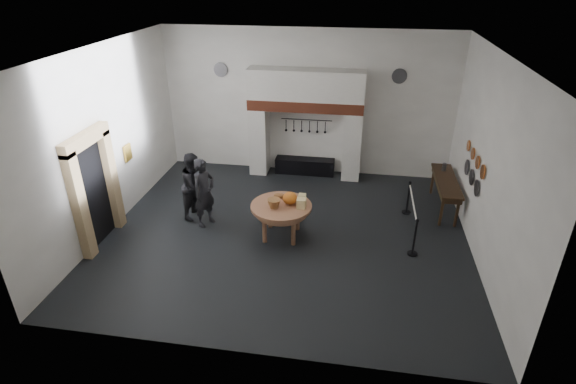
% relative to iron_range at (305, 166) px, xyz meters
% --- Properties ---
extents(floor, '(9.00, 8.00, 0.02)m').
position_rel_iron_range_xyz_m(floor, '(0.00, -3.72, -0.25)').
color(floor, black).
rests_on(floor, ground).
extents(ceiling, '(9.00, 8.00, 0.02)m').
position_rel_iron_range_xyz_m(ceiling, '(0.00, -3.72, 4.25)').
color(ceiling, silver).
rests_on(ceiling, wall_back).
extents(wall_back, '(9.00, 0.02, 4.50)m').
position_rel_iron_range_xyz_m(wall_back, '(0.00, 0.28, 2.00)').
color(wall_back, white).
rests_on(wall_back, floor).
extents(wall_front, '(9.00, 0.02, 4.50)m').
position_rel_iron_range_xyz_m(wall_front, '(0.00, -7.72, 2.00)').
color(wall_front, white).
rests_on(wall_front, floor).
extents(wall_left, '(0.02, 8.00, 4.50)m').
position_rel_iron_range_xyz_m(wall_left, '(-4.50, -3.72, 2.00)').
color(wall_left, white).
rests_on(wall_left, floor).
extents(wall_right, '(0.02, 8.00, 4.50)m').
position_rel_iron_range_xyz_m(wall_right, '(4.50, -3.72, 2.00)').
color(wall_right, white).
rests_on(wall_right, floor).
extents(chimney_pier_left, '(0.55, 0.70, 2.15)m').
position_rel_iron_range_xyz_m(chimney_pier_left, '(-1.48, -0.07, 0.82)').
color(chimney_pier_left, silver).
rests_on(chimney_pier_left, floor).
extents(chimney_pier_right, '(0.55, 0.70, 2.15)m').
position_rel_iron_range_xyz_m(chimney_pier_right, '(1.48, -0.07, 0.82)').
color(chimney_pier_right, silver).
rests_on(chimney_pier_right, floor).
extents(hearth_brick_band, '(3.50, 0.72, 0.32)m').
position_rel_iron_range_xyz_m(hearth_brick_band, '(0.00, -0.07, 2.06)').
color(hearth_brick_band, '#9E442B').
rests_on(hearth_brick_band, chimney_pier_left).
extents(chimney_hood, '(3.50, 0.70, 0.90)m').
position_rel_iron_range_xyz_m(chimney_hood, '(0.00, -0.07, 2.67)').
color(chimney_hood, silver).
rests_on(chimney_hood, hearth_brick_band).
extents(iron_range, '(1.90, 0.45, 0.50)m').
position_rel_iron_range_xyz_m(iron_range, '(0.00, 0.00, 0.00)').
color(iron_range, black).
rests_on(iron_range, floor).
extents(utensil_rail, '(1.60, 0.02, 0.02)m').
position_rel_iron_range_xyz_m(utensil_rail, '(0.00, 0.20, 1.50)').
color(utensil_rail, black).
rests_on(utensil_rail, wall_back).
extents(door_recess, '(0.04, 1.10, 2.50)m').
position_rel_iron_range_xyz_m(door_recess, '(-4.47, -4.72, 1.00)').
color(door_recess, black).
rests_on(door_recess, floor).
extents(door_jamb_near, '(0.22, 0.30, 2.60)m').
position_rel_iron_range_xyz_m(door_jamb_near, '(-4.38, -5.42, 1.05)').
color(door_jamb_near, tan).
rests_on(door_jamb_near, floor).
extents(door_jamb_far, '(0.22, 0.30, 2.60)m').
position_rel_iron_range_xyz_m(door_jamb_far, '(-4.38, -4.02, 1.05)').
color(door_jamb_far, tan).
rests_on(door_jamb_far, floor).
extents(door_lintel, '(0.22, 1.70, 0.30)m').
position_rel_iron_range_xyz_m(door_lintel, '(-4.38, -4.72, 2.40)').
color(door_lintel, tan).
rests_on(door_lintel, door_jamb_near).
extents(wall_plaque, '(0.05, 0.34, 0.44)m').
position_rel_iron_range_xyz_m(wall_plaque, '(-4.45, -2.92, 1.35)').
color(wall_plaque, gold).
rests_on(wall_plaque, wall_left).
extents(work_table, '(1.91, 1.91, 0.07)m').
position_rel_iron_range_xyz_m(work_table, '(-0.10, -3.84, 0.59)').
color(work_table, '#A8714F').
rests_on(work_table, floor).
extents(pumpkin, '(0.36, 0.36, 0.31)m').
position_rel_iron_range_xyz_m(pumpkin, '(0.10, -3.74, 0.78)').
color(pumpkin, '#CF531D').
rests_on(pumpkin, work_table).
extents(cheese_block_big, '(0.22, 0.22, 0.24)m').
position_rel_iron_range_xyz_m(cheese_block_big, '(0.40, -3.89, 0.74)').
color(cheese_block_big, '#E5CB89').
rests_on(cheese_block_big, work_table).
extents(cheese_block_small, '(0.18, 0.18, 0.20)m').
position_rel_iron_range_xyz_m(cheese_block_small, '(0.38, -3.59, 0.72)').
color(cheese_block_small, '#E2D387').
rests_on(cheese_block_small, work_table).
extents(wicker_basket, '(0.41, 0.41, 0.22)m').
position_rel_iron_range_xyz_m(wicker_basket, '(-0.25, -3.99, 0.73)').
color(wicker_basket, '#A7773D').
rests_on(wicker_basket, work_table).
extents(bread_loaf, '(0.31, 0.18, 0.13)m').
position_rel_iron_range_xyz_m(bread_loaf, '(-0.20, -3.49, 0.69)').
color(bread_loaf, '#A55D3A').
rests_on(bread_loaf, work_table).
extents(visitor_near, '(0.70, 0.80, 1.84)m').
position_rel_iron_range_xyz_m(visitor_near, '(-2.15, -3.58, 0.67)').
color(visitor_near, black).
rests_on(visitor_near, floor).
extents(visitor_far, '(0.82, 0.98, 1.80)m').
position_rel_iron_range_xyz_m(visitor_far, '(-2.55, -3.18, 0.65)').
color(visitor_far, '#212227').
rests_on(visitor_far, floor).
extents(side_table, '(0.55, 2.20, 0.06)m').
position_rel_iron_range_xyz_m(side_table, '(4.10, -1.76, 0.62)').
color(side_table, '#352613').
rests_on(side_table, floor).
extents(pewter_jug, '(0.12, 0.12, 0.22)m').
position_rel_iron_range_xyz_m(pewter_jug, '(4.10, -1.16, 0.76)').
color(pewter_jug, '#535458').
rests_on(pewter_jug, side_table).
extents(copper_pan_a, '(0.03, 0.34, 0.34)m').
position_rel_iron_range_xyz_m(copper_pan_a, '(4.46, -3.52, 1.70)').
color(copper_pan_a, '#C6662D').
rests_on(copper_pan_a, wall_right).
extents(copper_pan_b, '(0.03, 0.32, 0.32)m').
position_rel_iron_range_xyz_m(copper_pan_b, '(4.46, -2.97, 1.70)').
color(copper_pan_b, '#C6662D').
rests_on(copper_pan_b, wall_right).
extents(copper_pan_c, '(0.03, 0.30, 0.30)m').
position_rel_iron_range_xyz_m(copper_pan_c, '(4.46, -2.42, 1.70)').
color(copper_pan_c, '#C6662D').
rests_on(copper_pan_c, wall_right).
extents(copper_pan_d, '(0.03, 0.28, 0.28)m').
position_rel_iron_range_xyz_m(copper_pan_d, '(4.46, -1.87, 1.70)').
color(copper_pan_d, '#C6662D').
rests_on(copper_pan_d, wall_right).
extents(pewter_plate_left, '(0.03, 0.40, 0.40)m').
position_rel_iron_range_xyz_m(pewter_plate_left, '(4.46, -3.32, 1.20)').
color(pewter_plate_left, '#4C4C51').
rests_on(pewter_plate_left, wall_right).
extents(pewter_plate_mid, '(0.03, 0.40, 0.40)m').
position_rel_iron_range_xyz_m(pewter_plate_mid, '(4.46, -2.72, 1.20)').
color(pewter_plate_mid, '#4C4C51').
rests_on(pewter_plate_mid, wall_right).
extents(pewter_plate_right, '(0.03, 0.40, 0.40)m').
position_rel_iron_range_xyz_m(pewter_plate_right, '(4.46, -2.12, 1.20)').
color(pewter_plate_right, '#4C4C51').
rests_on(pewter_plate_right, wall_right).
extents(pewter_plate_back_left, '(0.44, 0.03, 0.44)m').
position_rel_iron_range_xyz_m(pewter_plate_back_left, '(-2.70, 0.24, 2.95)').
color(pewter_plate_back_left, '#4C4C51').
rests_on(pewter_plate_back_left, wall_back).
extents(pewter_plate_back_right, '(0.44, 0.03, 0.44)m').
position_rel_iron_range_xyz_m(pewter_plate_back_right, '(2.70, 0.24, 2.95)').
color(pewter_plate_back_right, '#4C4C51').
rests_on(pewter_plate_back_right, wall_back).
extents(barrier_post_near, '(0.05, 0.05, 0.90)m').
position_rel_iron_range_xyz_m(barrier_post_near, '(3.10, -4.16, 0.20)').
color(barrier_post_near, black).
rests_on(barrier_post_near, floor).
extents(barrier_post_far, '(0.05, 0.05, 0.90)m').
position_rel_iron_range_xyz_m(barrier_post_far, '(3.10, -2.16, 0.20)').
color(barrier_post_far, black).
rests_on(barrier_post_far, floor).
extents(barrier_rope, '(0.04, 2.00, 0.04)m').
position_rel_iron_range_xyz_m(barrier_rope, '(3.10, -3.16, 0.60)').
color(barrier_rope, silver).
rests_on(barrier_rope, barrier_post_near).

